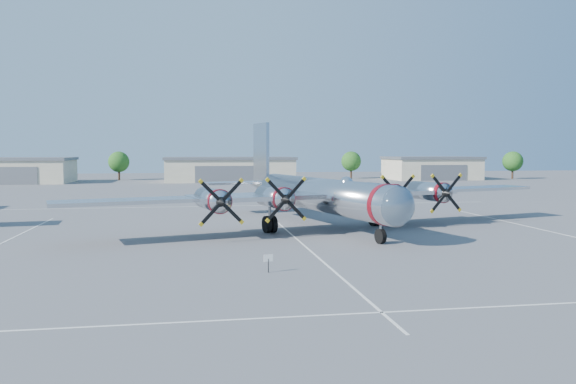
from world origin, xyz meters
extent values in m
plane|color=#4F4F51|center=(0.00, 0.00, 0.00)|extent=(260.00, 260.00, 0.00)
cube|color=silver|center=(0.00, -5.00, 0.01)|extent=(0.15, 40.00, 0.01)
cube|color=silver|center=(0.00, -22.00, 0.01)|extent=(60.00, 0.15, 0.01)
cube|color=silver|center=(0.00, 25.00, 0.01)|extent=(60.00, 0.15, 0.01)
cube|color=#B7B091|center=(-45.00, 82.00, 2.40)|extent=(22.00, 14.00, 4.80)
cube|color=slate|center=(-45.00, 82.00, 5.10)|extent=(22.60, 14.60, 0.60)
cube|color=slate|center=(-45.00, 74.95, 1.80)|extent=(12.10, 0.20, 3.60)
cube|color=#B7B091|center=(0.00, 82.00, 2.40)|extent=(28.00, 14.00, 4.80)
cube|color=slate|center=(0.00, 82.00, 5.10)|extent=(28.60, 14.60, 0.60)
cube|color=slate|center=(0.00, 74.95, 1.80)|extent=(15.40, 0.20, 3.60)
cube|color=#B7B091|center=(48.00, 82.00, 2.40)|extent=(20.00, 14.00, 4.80)
cube|color=slate|center=(48.00, 82.00, 5.10)|extent=(20.60, 14.60, 0.60)
cube|color=slate|center=(48.00, 74.95, 1.80)|extent=(11.00, 0.20, 3.60)
cylinder|color=#382619|center=(-25.00, 90.00, 1.40)|extent=(0.50, 0.50, 2.80)
sphere|color=#214B15|center=(-25.00, 90.00, 4.24)|extent=(4.80, 4.80, 4.80)
cylinder|color=#382619|center=(30.00, 88.00, 1.40)|extent=(0.50, 0.50, 2.80)
sphere|color=#214B15|center=(30.00, 88.00, 4.24)|extent=(4.80, 4.80, 4.80)
cylinder|color=#382619|center=(68.00, 80.00, 1.40)|extent=(0.50, 0.50, 2.80)
sphere|color=#214B15|center=(68.00, 80.00, 4.24)|extent=(4.80, 4.80, 4.80)
cylinder|color=black|center=(-3.75, -13.43, 0.39)|extent=(0.06, 0.06, 0.78)
cube|color=white|center=(-3.75, -13.43, 0.83)|extent=(0.54, 0.11, 0.39)
camera|label=1|loc=(-7.82, -44.45, 6.90)|focal=35.00mm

